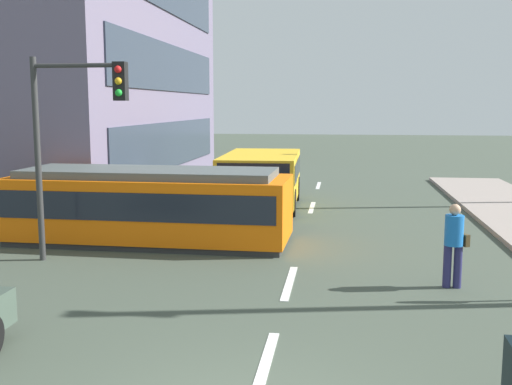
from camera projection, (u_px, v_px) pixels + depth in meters
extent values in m
plane|color=#424D40|center=(302.00, 240.00, 16.25)|extent=(120.00, 120.00, 0.00)
cube|color=silver|center=(265.00, 365.00, 8.41)|extent=(0.16, 2.40, 0.01)
cube|color=silver|center=(289.00, 283.00, 12.33)|extent=(0.16, 2.40, 0.01)
cube|color=silver|center=(312.00, 208.00, 21.39)|extent=(0.16, 2.40, 0.01)
cube|color=silver|center=(318.00, 185.00, 27.27)|extent=(0.16, 2.40, 0.01)
cube|color=#2D3847|center=(173.00, 144.00, 26.02)|extent=(0.06, 14.61, 1.92)
cube|color=#2D3847|center=(172.00, 68.00, 25.57)|extent=(0.06, 14.61, 1.92)
cube|color=orange|center=(150.00, 207.00, 15.92)|extent=(7.31, 2.63, 1.58)
cube|color=#2D2D2D|center=(151.00, 239.00, 16.04)|extent=(7.17, 2.50, 0.15)
cube|color=#4F5756|center=(149.00, 173.00, 15.79)|extent=(6.58, 2.24, 0.20)
cube|color=#1E232D|center=(150.00, 199.00, 15.89)|extent=(7.02, 2.66, 0.69)
cube|color=gold|center=(261.00, 176.00, 21.33)|extent=(2.68, 5.40, 1.59)
cube|color=black|center=(253.00, 179.00, 18.73)|extent=(2.25, 0.20, 0.95)
cube|color=black|center=(261.00, 168.00, 21.29)|extent=(2.70, 4.61, 0.64)
cylinder|color=black|center=(256.00, 202.00, 19.74)|extent=(2.58, 0.99, 0.90)
cylinder|color=black|center=(266.00, 188.00, 23.10)|extent=(2.58, 0.99, 0.90)
cylinder|color=navy|center=(447.00, 266.00, 11.97)|extent=(0.16, 0.16, 0.85)
cylinder|color=navy|center=(458.00, 267.00, 11.95)|extent=(0.16, 0.16, 0.85)
cylinder|color=blue|center=(454.00, 230.00, 11.86)|extent=(0.36, 0.36, 0.60)
sphere|color=tan|center=(455.00, 210.00, 11.80)|extent=(0.22, 0.22, 0.22)
cube|color=#4C3C21|center=(465.00, 240.00, 11.90)|extent=(0.18, 0.22, 0.24)
cube|color=silver|center=(144.00, 198.00, 20.11)|extent=(1.91, 4.30, 0.55)
cube|color=black|center=(142.00, 185.00, 19.89)|extent=(1.74, 2.37, 0.40)
cylinder|color=black|center=(130.00, 198.00, 21.53)|extent=(0.23, 0.64, 0.64)
cylinder|color=black|center=(182.00, 199.00, 21.26)|extent=(0.23, 0.64, 0.64)
cylinder|color=black|center=(102.00, 210.00, 19.01)|extent=(0.23, 0.64, 0.64)
cylinder|color=black|center=(160.00, 212.00, 18.74)|extent=(0.23, 0.64, 0.64)
cylinder|color=#333333|center=(38.00, 161.00, 13.84)|extent=(0.14, 0.14, 4.63)
cylinder|color=#333333|center=(76.00, 65.00, 13.40)|extent=(2.02, 0.10, 0.10)
cube|color=black|center=(120.00, 81.00, 13.31)|extent=(0.28, 0.24, 0.84)
sphere|color=red|center=(118.00, 69.00, 13.14)|extent=(0.16, 0.16, 0.16)
sphere|color=gold|center=(118.00, 81.00, 13.18)|extent=(0.16, 0.16, 0.16)
sphere|color=green|center=(119.00, 93.00, 13.22)|extent=(0.16, 0.16, 0.16)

